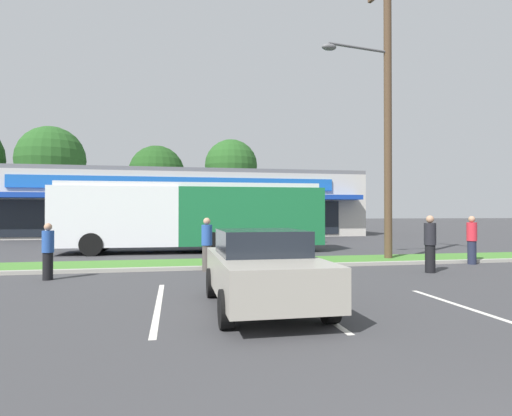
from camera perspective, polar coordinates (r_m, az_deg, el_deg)
The scene contains 17 objects.
grass_median at distance 15.47m, azimuth -0.35°, elevation -7.37°, with size 56.00×2.20×0.12m, color #427A2D.
curb_lip at distance 14.29m, azimuth 0.57°, elevation -7.94°, with size 56.00×0.24×0.12m, color #99968C.
parking_stripe_0 at distance 8.99m, azimuth -13.09°, elevation -12.66°, with size 0.12×4.80×0.01m, color silver.
parking_stripe_1 at distance 9.06m, azimuth 6.53°, elevation -12.57°, with size 0.12×4.80×0.01m, color silver.
parking_stripe_2 at distance 9.04m, azimuth 28.89°, elevation -12.53°, with size 0.12×4.80×0.01m, color silver.
storefront_building at distance 37.92m, azimuth -10.39°, elevation 0.50°, with size 29.18×14.97×5.21m.
tree_left at distance 45.55m, azimuth -26.04°, elevation 5.88°, with size 6.45×6.45×10.22m.
tree_mid_left at distance 46.01m, azimuth -13.32°, elevation 4.59°, with size 5.85×5.85×8.98m.
tree_mid at distance 47.79m, azimuth -3.40°, elevation 5.73°, with size 5.91×5.91×10.13m.
utility_pole at distance 17.52m, azimuth 17.09°, elevation 13.02°, with size 3.11×2.39×11.30m.
city_bus at distance 20.23m, azimuth -8.68°, elevation -0.93°, with size 12.45×2.93×3.25m.
car_0 at distance 8.36m, azimuth 0.88°, elevation -8.14°, with size 1.99×4.18×1.53m.
car_1 at distance 26.37m, azimuth 3.82°, elevation -3.04°, with size 4.19×1.89×1.45m.
pedestrian_near_bench at distance 13.64m, azimuth -6.69°, elevation -4.90°, with size 0.35×0.35×1.71m.
pedestrian_by_pole at distance 17.22m, azimuth 27.22°, elevation -3.87°, with size 0.35×0.35×1.75m.
pedestrian_mid at distance 13.13m, azimuth -26.37°, elevation -5.29°, with size 0.32×0.32×1.58m.
pedestrian_far at distance 14.25m, azimuth 22.53°, elevation -4.51°, with size 0.36×0.36×1.79m.
Camera 1 is at (-2.84, -1.10, 1.88)m, focal length 29.51 mm.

